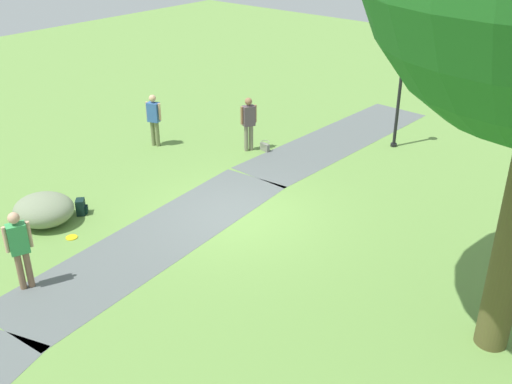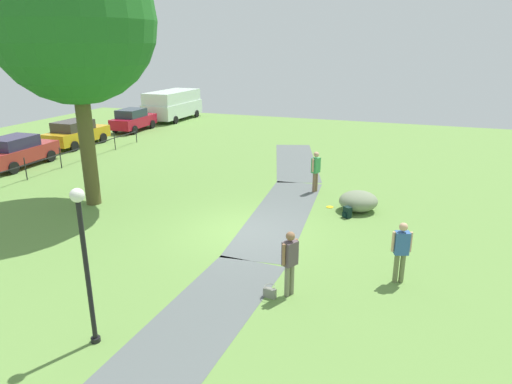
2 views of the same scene
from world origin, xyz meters
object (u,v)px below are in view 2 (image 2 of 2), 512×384
(woman_with_handbag, at_px, (290,259))
(parked_sedan_red, at_px, (76,133))
(man_near_boulder, at_px, (401,248))
(lawn_boulder, at_px, (358,201))
(handbag_on_grass, at_px, (270,292))
(parked_wagon_silver, at_px, (17,151))
(passerby_on_path, at_px, (316,169))
(lamp_post, at_px, (84,251))
(delivery_van, at_px, (173,104))
(parked_coupe_black, at_px, (133,120))
(backpack_by_boulder, at_px, (347,212))
(frisbee_on_grass, at_px, (330,207))
(large_shade_tree, at_px, (73,22))

(woman_with_handbag, relative_size, parked_sedan_red, 0.41)
(woman_with_handbag, distance_m, man_near_boulder, 2.98)
(lawn_boulder, distance_m, parked_sedan_red, 18.50)
(handbag_on_grass, distance_m, parked_wagon_silver, 17.60)
(passerby_on_path, bearing_deg, handbag_on_grass, -174.65)
(handbag_on_grass, bearing_deg, passerby_on_path, 5.35)
(lamp_post, height_order, man_near_boulder, lamp_post)
(lawn_boulder, bearing_deg, man_near_boulder, -161.23)
(delivery_van, bearing_deg, lawn_boulder, -133.92)
(parked_sedan_red, bearing_deg, parked_coupe_black, -3.18)
(backpack_by_boulder, bearing_deg, delivery_van, 44.19)
(lawn_boulder, height_order, woman_with_handbag, woman_with_handbag)
(man_near_boulder, xyz_separation_m, backpack_by_boulder, (4.22, 1.99, -0.77))
(man_near_boulder, distance_m, frisbee_on_grass, 5.85)
(delivery_van, bearing_deg, man_near_boulder, -138.83)
(handbag_on_grass, height_order, backpack_by_boulder, backpack_by_boulder)
(lamp_post, relative_size, parked_coupe_black, 0.87)
(lamp_post, distance_m, parked_sedan_red, 20.57)
(handbag_on_grass, bearing_deg, delivery_van, 34.20)
(lamp_post, relative_size, frisbee_on_grass, 12.49)
(passerby_on_path, relative_size, backpack_by_boulder, 4.30)
(lamp_post, xyz_separation_m, delivery_van, (26.35, 13.03, -0.83))
(woman_with_handbag, bearing_deg, parked_coupe_black, 42.86)
(large_shade_tree, distance_m, delivery_van, 21.22)
(lawn_boulder, relative_size, man_near_boulder, 1.15)
(large_shade_tree, xyz_separation_m, delivery_van, (19.17, 7.31, -5.41))
(lawn_boulder, distance_m, handbag_on_grass, 7.04)
(man_near_boulder, height_order, backpack_by_boulder, man_near_boulder)
(frisbee_on_grass, bearing_deg, delivery_van, 44.27)
(lamp_post, distance_m, handbag_on_grass, 4.55)
(woman_with_handbag, bearing_deg, large_shade_tree, 66.17)
(parked_sedan_red, height_order, delivery_van, delivery_van)
(frisbee_on_grass, distance_m, parked_sedan_red, 17.51)
(passerby_on_path, bearing_deg, large_shade_tree, 119.16)
(parked_wagon_silver, bearing_deg, parked_coupe_black, 1.35)
(handbag_on_grass, distance_m, delivery_van, 28.38)
(lawn_boulder, height_order, frisbee_on_grass, lawn_boulder)
(woman_with_handbag, bearing_deg, lawn_boulder, -6.86)
(large_shade_tree, height_order, frisbee_on_grass, large_shade_tree)
(parked_wagon_silver, bearing_deg, delivery_van, 0.33)
(lawn_boulder, relative_size, parked_coupe_black, 0.49)
(delivery_van, bearing_deg, large_shade_tree, -159.14)
(woman_with_handbag, relative_size, man_near_boulder, 1.02)
(large_shade_tree, relative_size, man_near_boulder, 5.77)
(frisbee_on_grass, height_order, delivery_van, delivery_van)
(passerby_on_path, relative_size, handbag_on_grass, 5.17)
(lamp_post, height_order, handbag_on_grass, lamp_post)
(backpack_by_boulder, distance_m, parked_wagon_silver, 16.87)
(passerby_on_path, height_order, delivery_van, delivery_van)
(lamp_post, bearing_deg, man_near_boulder, -50.75)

